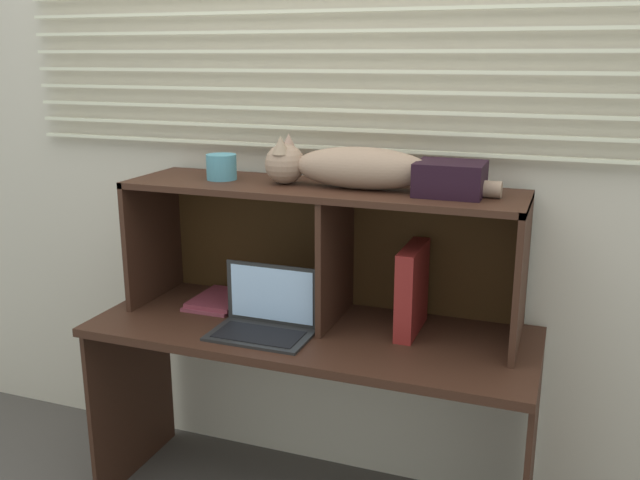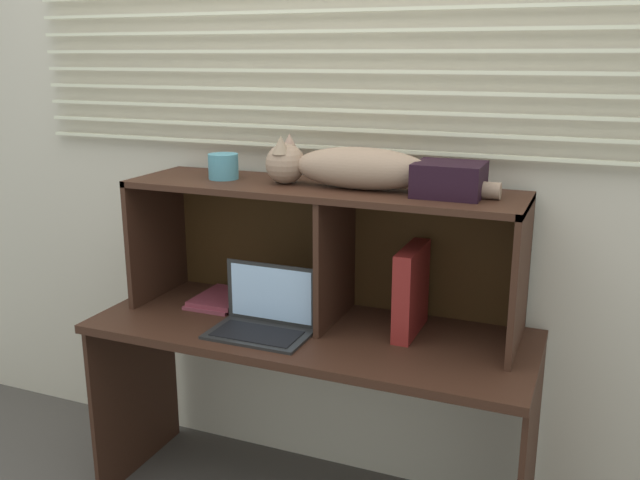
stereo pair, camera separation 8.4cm
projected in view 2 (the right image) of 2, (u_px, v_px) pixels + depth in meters
name	position (u px, v px, depth m)	size (l,w,h in m)	color
back_panel_with_blinds	(344.00, 159.00, 2.53)	(4.40, 0.08, 2.50)	beige
desk	(309.00, 363.00, 2.41)	(1.53, 0.58, 0.72)	#381F15
hutch_shelf_unit	(326.00, 226.00, 2.40)	(1.37, 0.37, 0.48)	#381F15
cat	(349.00, 168.00, 2.28)	(0.79, 0.15, 0.17)	#997B64
laptop	(263.00, 318.00, 2.33)	(0.34, 0.21, 0.22)	#242424
binder_upright	(411.00, 290.00, 2.30)	(0.06, 0.26, 0.30)	maroon
book_stack	(221.00, 299.00, 2.61)	(0.19, 0.24, 0.03)	brown
small_basket	(223.00, 166.00, 2.46)	(0.11, 0.11, 0.09)	teal
storage_box	(449.00, 179.00, 2.16)	(0.21, 0.18, 0.11)	black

